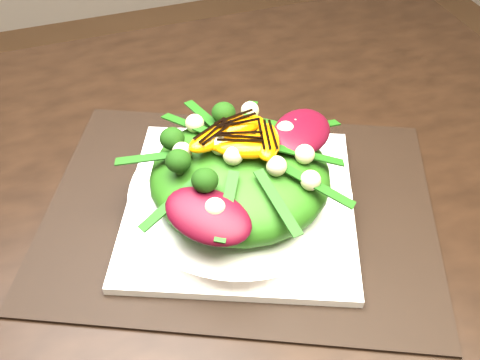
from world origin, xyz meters
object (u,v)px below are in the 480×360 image
object	(u,v)px
plate_base	(240,204)
salad_bowl	(240,195)
placemat	(240,208)
orange_segment	(233,144)
lettuce_mound	(240,176)

from	to	relation	value
plate_base	salad_bowl	distance (m)	0.01
placemat	orange_segment	world-z (taller)	orange_segment
plate_base	lettuce_mound	size ratio (longest dim) A/B	1.30
lettuce_mound	placemat	bearing A→B (deg)	90.00
placemat	salad_bowl	xyz separation A→B (m)	(0.00, 0.00, 0.02)
plate_base	salad_bowl	xyz separation A→B (m)	(0.00, 0.00, 0.01)
orange_segment	plate_base	bearing A→B (deg)	-51.16
placemat	salad_bowl	size ratio (longest dim) A/B	1.76
salad_bowl	lettuce_mound	world-z (taller)	lettuce_mound
lettuce_mound	orange_segment	world-z (taller)	orange_segment
placemat	lettuce_mound	world-z (taller)	lettuce_mound
lettuce_mound	plate_base	bearing A→B (deg)	90.00
plate_base	lettuce_mound	xyz separation A→B (m)	(0.00, -0.00, 0.04)
placemat	salad_bowl	distance (m)	0.02
placemat	orange_segment	xyz separation A→B (m)	(-0.01, 0.01, 0.09)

